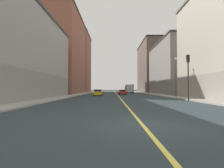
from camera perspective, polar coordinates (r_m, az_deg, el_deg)
ground_plane at (r=7.71m, az=9.94°, el=-13.02°), size 400.00×400.00×0.00m
sidewalk_left at (r=57.52m, az=11.06°, el=-2.90°), size 2.69×168.00×0.15m
sidewalk_right at (r=57.08m, az=-8.42°, el=-2.92°), size 2.69×168.00×0.15m
lane_center_stripe at (r=56.48m, az=1.36°, el=-3.02°), size 0.16×154.00×0.01m
building_left_mid at (r=50.74m, az=19.33°, el=4.79°), size 9.06×21.46×13.98m
building_left_far at (r=76.16m, az=12.76°, el=5.19°), size 9.06×23.75×20.63m
building_right_corner at (r=30.04m, az=-28.33°, el=8.43°), size 9.06×26.05×13.22m
building_right_midblock at (r=56.41m, az=-14.65°, el=9.31°), size 9.06×22.68×24.06m
building_right_distant at (r=76.09m, az=-10.72°, el=6.61°), size 9.06×16.12×24.37m
traffic_light_left_near at (r=23.28m, az=23.41°, el=3.89°), size 0.40×0.32×5.63m
street_lamp_left_near at (r=30.06m, az=19.98°, el=3.43°), size 0.36×0.36×6.37m
car_yellow at (r=38.04m, az=-4.54°, el=-2.81°), size 1.97×4.60×1.34m
car_red at (r=45.84m, az=3.40°, el=-2.64°), size 1.90×4.24×1.24m
car_blue at (r=44.73m, az=-4.40°, el=-2.61°), size 1.93×4.30×1.30m
box_truck at (r=60.60m, az=5.61°, el=-1.44°), size 2.49×7.87×2.85m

